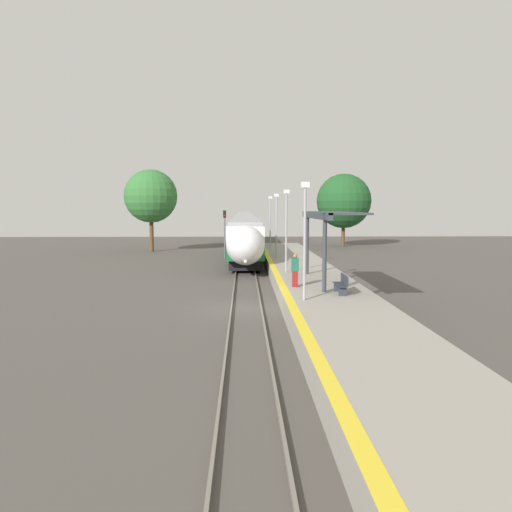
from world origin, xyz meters
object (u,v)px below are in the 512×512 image
lamppost_near (305,233)px  lamppost_farthest (270,218)px  platform_bench (342,284)px  train (245,225)px  person_waiting (295,270)px  railway_signal (225,229)px  lamppost_far (276,221)px  lamppost_mid (286,225)px

lamppost_near → lamppost_farthest: bearing=90.0°
platform_bench → lamppost_farthest: (-1.94, 26.35, 2.45)m
train → lamppost_near: (2.50, -55.93, 1.64)m
person_waiting → railway_signal: (-4.40, 22.94, 1.03)m
platform_bench → lamppost_farthest: lamppost_farthest is taller
person_waiting → railway_signal: 23.38m
lamppost_near → lamppost_farthest: size_ratio=1.00×
train → lamppost_farthest: 28.21m
lamppost_far → lamppost_farthest: (0.00, 9.29, 0.00)m
railway_signal → lamppost_far: 9.13m
person_waiting → lamppost_mid: bearing=89.7°
person_waiting → lamppost_far: (0.03, 15.03, 2.05)m
platform_bench → lamppost_near: lamppost_near is taller
lamppost_near → lamppost_far: size_ratio=1.00×
lamppost_farthest → train: bearing=95.1°
lamppost_near → lamppost_farthest: 27.88m
train → platform_bench: train is taller
lamppost_mid → lamppost_farthest: bearing=90.0°
train → platform_bench: size_ratio=54.90×
platform_bench → person_waiting: (-1.98, 2.03, 0.39)m
railway_signal → person_waiting: bearing=-79.1°
train → lamppost_far: 37.47m
railway_signal → lamppost_far: lamppost_far is taller
person_waiting → lamppost_far: lamppost_far is taller
person_waiting → lamppost_mid: (0.03, 5.73, 2.05)m
lamppost_mid → lamppost_far: same height
platform_bench → railway_signal: 25.81m
railway_signal → lamppost_farthest: (4.44, 1.38, 1.03)m
lamppost_mid → lamppost_farthest: same height
platform_bench → lamppost_near: bearing=-141.8°
train → platform_bench: bearing=-85.3°
train → lamppost_farthest: (2.50, -28.05, 1.64)m
train → lamppost_near: bearing=-87.4°
lamppost_near → lamppost_mid: 9.29m
lamppost_near → lamppost_farthest: (0.00, 27.88, 0.00)m
person_waiting → lamppost_near: 4.11m
lamppost_far → lamppost_farthest: same height
platform_bench → lamppost_near: (-1.94, -1.53, 2.45)m
train → lamppost_far: size_ratio=17.43×
platform_bench → railway_signal: size_ratio=0.35×
lamppost_far → lamppost_near: bearing=-90.0°
platform_bench → railway_signal: railway_signal is taller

